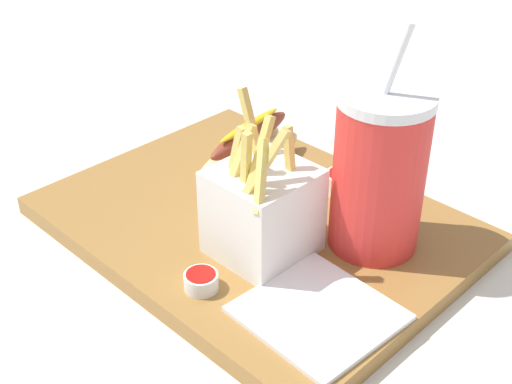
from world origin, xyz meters
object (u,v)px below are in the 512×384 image
object	(u,v)px
ketchup_cup_2	(201,280)
napkin_stack	(318,313)
soda_cup	(379,172)
ketchup_cup_1	(342,181)
hot_dog_1	(250,150)
fries_basket	(262,210)

from	to	relation	value
ketchup_cup_2	napkin_stack	xyz separation A→B (m)	(0.10, 0.05, -0.01)
soda_cup	ketchup_cup_2	bearing A→B (deg)	-111.74
napkin_stack	soda_cup	bearing A→B (deg)	105.08
ketchup_cup_1	napkin_stack	bearing A→B (deg)	-56.78
hot_dog_1	ketchup_cup_2	size ratio (longest dim) A/B	4.96
hot_dog_1	ketchup_cup_2	xyz separation A→B (m)	(0.12, -0.19, -0.01)
soda_cup	fries_basket	xyz separation A→B (m)	(-0.07, -0.09, -0.03)
hot_dog_1	ketchup_cup_2	world-z (taller)	hot_dog_1
hot_dog_1	ketchup_cup_2	distance (m)	0.22
soda_cup	hot_dog_1	world-z (taller)	soda_cup
hot_dog_1	ketchup_cup_1	distance (m)	0.12
hot_dog_1	ketchup_cup_1	xyz separation A→B (m)	(0.11, 0.04, -0.01)
soda_cup	ketchup_cup_2	distance (m)	0.20
fries_basket	ketchup_cup_1	size ratio (longest dim) A/B	3.93
soda_cup	hot_dog_1	bearing A→B (deg)	174.62
ketchup_cup_1	fries_basket	bearing A→B (deg)	-84.39
ketchup_cup_1	ketchup_cup_2	xyz separation A→B (m)	(0.02, -0.22, -0.00)
soda_cup	fries_basket	world-z (taller)	soda_cup
ketchup_cup_1	hot_dog_1	bearing A→B (deg)	-161.42
ketchup_cup_1	napkin_stack	size ratio (longest dim) A/B	0.32
fries_basket	hot_dog_1	bearing A→B (deg)	139.42
hot_dog_1	napkin_stack	distance (m)	0.26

